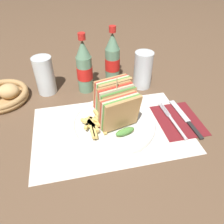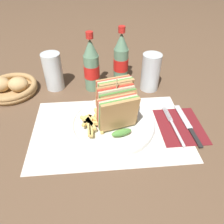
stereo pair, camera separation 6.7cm
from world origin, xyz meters
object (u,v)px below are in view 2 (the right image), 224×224
coke_bottle_near (91,66)px  glass_far (53,71)px  club_sandwich (116,104)px  fork (175,129)px  plate_main (113,123)px  knife (188,125)px  glass_near (150,75)px  bread_basket (11,87)px  coke_bottle_far (121,59)px

coke_bottle_near → glass_far: bearing=173.0°
club_sandwich → fork: club_sandwich is taller
glass_far → plate_main: bearing=-50.1°
knife → fork: bearing=-164.9°
plate_main → glass_near: size_ratio=1.88×
club_sandwich → glass_far: (-0.21, 0.22, -0.00)m
fork → glass_far: (-0.39, 0.28, 0.06)m
club_sandwich → glass_near: size_ratio=1.40×
club_sandwich → glass_far: 0.31m
club_sandwich → fork: 0.19m
club_sandwich → bread_basket: 0.43m
coke_bottle_near → glass_near: coke_bottle_near is taller
glass_near → glass_far: bearing=174.1°
coke_bottle_far → knife: bearing=-58.6°
club_sandwich → fork: (0.17, -0.05, -0.06)m
knife → bread_basket: size_ratio=1.03×
club_sandwich → bread_basket: bearing=151.6°
glass_far → club_sandwich: bearing=-46.4°
glass_near → glass_far: 0.36m
bread_basket → coke_bottle_far: bearing=6.9°
knife → coke_bottle_far: (-0.18, 0.29, 0.09)m
fork → plate_main: bearing=166.1°
club_sandwich → knife: 0.23m
coke_bottle_far → bread_basket: bearing=-173.1°
fork → coke_bottle_near: coke_bottle_near is taller
knife → bread_basket: bearing=155.3°
plate_main → knife: bearing=-5.5°
club_sandwich → coke_bottle_near: size_ratio=0.89×
fork → coke_bottle_far: coke_bottle_far is taller
knife → glass_far: size_ratio=1.39×
fork → glass_near: glass_near is taller
plate_main → coke_bottle_near: size_ratio=1.20×
club_sandwich → coke_bottle_far: (0.04, 0.25, 0.02)m
glass_far → coke_bottle_near: bearing=-7.0°
fork → glass_far: size_ratio=1.29×
plate_main → coke_bottle_far: 0.29m
plate_main → club_sandwich: club_sandwich is taller
coke_bottle_near → bread_basket: (-0.30, -0.00, -0.07)m
glass_far → bread_basket: size_ratio=0.74×
plate_main → glass_far: glass_far is taller
coke_bottle_far → glass_far: size_ratio=1.57×
coke_bottle_near → coke_bottle_far: 0.12m
plate_main → glass_far: (-0.20, 0.24, 0.06)m
coke_bottle_near → coke_bottle_far: size_ratio=1.00×
coke_bottle_far → glass_near: coke_bottle_far is taller
plate_main → coke_bottle_far: coke_bottle_far is taller
knife → coke_bottle_near: bearing=137.2°
coke_bottle_near → bread_basket: coke_bottle_near is taller
coke_bottle_far → coke_bottle_near: bearing=-158.1°
coke_bottle_near → plate_main: bearing=-75.6°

